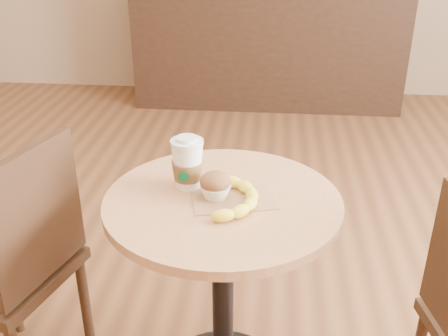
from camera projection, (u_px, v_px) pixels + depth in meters
The scene contains 7 objects.
cafe_table at pixel (223, 257), 1.65m from camera, with size 0.71×0.71×0.75m.
chair_left at pixel (15, 264), 1.67m from camera, with size 0.50×0.50×0.92m.
service_counter at pixel (268, 42), 4.41m from camera, with size 2.30×0.65×1.04m.
kraft_bag at pixel (233, 197), 1.55m from camera, with size 0.24×0.18×0.00m, color #966C48.
coffee_cup at pixel (188, 165), 1.58m from camera, with size 0.10×0.10×0.17m.
muffin at pixel (215, 185), 1.53m from camera, with size 0.09×0.09×0.08m.
banana at pixel (239, 198), 1.51m from camera, with size 0.14×0.27×0.04m, color yellow, non-canonical shape.
Camera 1 is at (0.06, -1.26, 1.52)m, focal length 42.00 mm.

